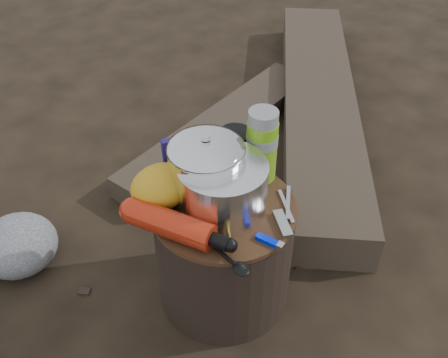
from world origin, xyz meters
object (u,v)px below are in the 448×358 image
stump (224,252)px  fuel_bottle (171,224)px  travel_mug (235,151)px  log_main (318,104)px  thermos (262,146)px  camping_pot (207,170)px

stump → fuel_bottle: (-0.17, -0.02, 0.23)m
stump → fuel_bottle: bearing=-174.0°
stump → fuel_bottle: fuel_bottle is taller
stump → travel_mug: travel_mug is taller
log_main → travel_mug: bearing=-110.8°
log_main → thermos: thermos is taller
camping_pot → thermos: (0.18, 0.00, 0.01)m
camping_pot → thermos: 0.18m
stump → log_main: 1.11m
fuel_bottle → travel_mug: bearing=-5.8°
stump → fuel_bottle: size_ratio=1.32×
camping_pot → fuel_bottle: camping_pot is taller
fuel_bottle → travel_mug: (0.29, 0.15, 0.03)m
fuel_bottle → travel_mug: 0.33m
camping_pot → travel_mug: bearing=27.2°
fuel_bottle → thermos: size_ratio=1.38×
stump → fuel_bottle: 0.29m
stump → thermos: bearing=20.0°
travel_mug → fuel_bottle: bearing=-153.2°
fuel_bottle → camping_pot: bearing=-6.2°
log_main → thermos: (-0.74, -0.57, 0.41)m
thermos → travel_mug: size_ratio=1.67×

